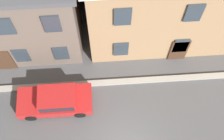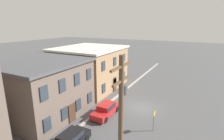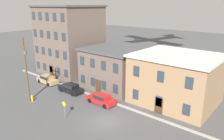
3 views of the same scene
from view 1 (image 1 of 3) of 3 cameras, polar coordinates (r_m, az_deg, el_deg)
The scene contains 2 objects.
kerb_strip at distance 19.64m, azimuth 1.33°, elevation -2.15°, with size 56.00×0.36×0.16m, color #9E998E.
car_red at distance 18.79m, azimuth -10.24°, elevation -5.40°, with size 4.40×1.92×1.43m.
Camera 1 is at (-0.95, -3.01, 18.21)m, focal length 50.00 mm.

